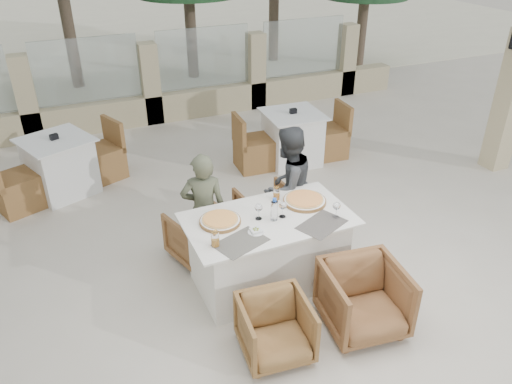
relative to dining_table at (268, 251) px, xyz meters
name	(u,v)px	position (x,y,z in m)	size (l,w,h in m)	color
ground	(265,278)	(0.00, 0.06, -0.39)	(80.00, 80.00, 0.00)	beige
sand_patch	(87,27)	(0.00, 14.06, -0.38)	(30.00, 16.00, 0.01)	beige
perimeter_wall_far	(150,78)	(0.00, 4.86, 0.42)	(10.00, 0.34, 1.60)	tan
lantern_pillar	(509,102)	(4.20, 1.06, 0.61)	(0.34, 0.34, 2.00)	tan
dining_table	(268,251)	(0.00, 0.00, 0.00)	(1.60, 0.90, 0.77)	white
placemat_near_left	(241,242)	(-0.40, -0.27, 0.39)	(0.45, 0.30, 0.00)	#5D5950
placemat_near_right	(322,224)	(0.41, -0.30, 0.39)	(0.45, 0.30, 0.00)	#534D47
pizza_left	(220,220)	(-0.45, 0.11, 0.41)	(0.39, 0.39, 0.05)	orange
pizza_right	(305,200)	(0.45, 0.12, 0.41)	(0.43, 0.43, 0.06)	orange
water_bottle	(274,209)	(0.03, -0.05, 0.50)	(0.07, 0.07, 0.23)	#BBDCF6
wine_glass_centre	(259,211)	(-0.09, 0.03, 0.48)	(0.08, 0.08, 0.18)	white
wine_glass_near	(283,209)	(0.13, -0.03, 0.48)	(0.08, 0.08, 0.18)	silver
wine_glass_corner	(336,209)	(0.59, -0.24, 0.48)	(0.08, 0.08, 0.18)	white
beer_glass_left	(215,239)	(-0.62, -0.22, 0.46)	(0.07, 0.07, 0.14)	orange
beer_glass_right	(276,193)	(0.22, 0.29, 0.45)	(0.07, 0.07, 0.13)	orange
olive_dish	(256,230)	(-0.21, -0.17, 0.41)	(0.11, 0.11, 0.04)	silver
armchair_far_left	(200,235)	(-0.49, 0.68, -0.11)	(0.59, 0.61, 0.56)	brown
armchair_far_right	(267,212)	(0.36, 0.81, -0.10)	(0.60, 0.62, 0.57)	#925F35
armchair_near_left	(275,329)	(-0.34, -0.88, -0.12)	(0.57, 0.59, 0.53)	brown
armchair_near_right	(364,299)	(0.51, -0.91, -0.07)	(0.68, 0.70, 0.64)	brown
diner_left	(204,210)	(-0.46, 0.60, 0.25)	(0.46, 0.30, 1.27)	#4F533C
diner_right	(287,186)	(0.52, 0.62, 0.30)	(0.67, 0.52, 1.38)	#3B3D40
bg_table_a	(60,166)	(-1.72, 2.81, 0.00)	(1.64, 0.82, 0.77)	silver
bg_table_b	(292,138)	(1.52, 2.41, 0.00)	(1.64, 0.82, 0.77)	silver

